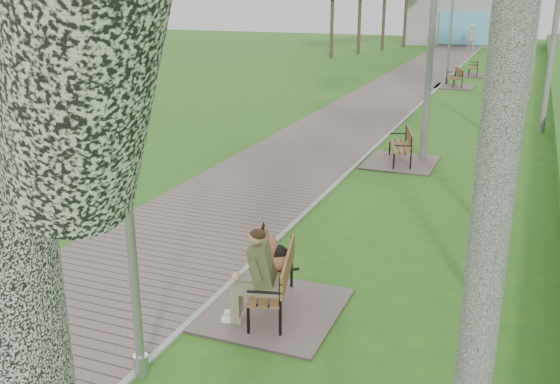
{
  "coord_description": "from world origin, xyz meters",
  "views": [
    {
      "loc": [
        4.15,
        -6.38,
        4.57
      ],
      "look_at": [
        0.26,
        3.33,
        1.16
      ],
      "focal_mm": 40.0,
      "sensor_mm": 36.0,
      "label": 1
    }
  ],
  "objects": [
    {
      "name": "ground",
      "position": [
        0.0,
        0.0,
        0.0
      ],
      "size": [
        120.0,
        120.0,
        0.0
      ],
      "primitive_type": "plane",
      "color": "#2B6221",
      "rests_on": "ground"
    },
    {
      "name": "lamp_post_second",
      "position": [
        0.12,
        20.49,
        2.73
      ],
      "size": [
        0.23,
        0.23,
        5.85
      ],
      "color": "#999CA1",
      "rests_on": "ground"
    },
    {
      "name": "lamp_post_near",
      "position": [
        0.07,
        -0.83,
        2.24
      ],
      "size": [
        0.19,
        0.19,
        4.79
      ],
      "color": "#999CA1",
      "rests_on": "ground"
    },
    {
      "name": "bench_second",
      "position": [
        1.03,
        10.27,
        0.22
      ],
      "size": [
        1.88,
        2.09,
        1.16
      ],
      "color": "#75635E",
      "rests_on": "ground"
    },
    {
      "name": "kerb",
      "position": [
        0.0,
        21.5,
        0.03
      ],
      "size": [
        0.1,
        67.0,
        0.05
      ],
      "primitive_type": "cube",
      "color": "#999993",
      "rests_on": "ground"
    },
    {
      "name": "bench_main",
      "position": [
        0.89,
        1.23,
        0.47
      ],
      "size": [
        1.9,
        2.12,
        1.66
      ],
      "color": "#75635E",
      "rests_on": "ground"
    },
    {
      "name": "lamp_post_third",
      "position": [
        0.17,
        26.19,
        2.39
      ],
      "size": [
        0.2,
        0.2,
        5.11
      ],
      "color": "#999CA1",
      "rests_on": "ground"
    },
    {
      "name": "bench_third",
      "position": [
        0.65,
        25.3,
        0.2
      ],
      "size": [
        1.8,
        2.0,
        1.11
      ],
      "color": "#75635E",
      "rests_on": "ground"
    },
    {
      "name": "walkway",
      "position": [
        -1.75,
        21.5,
        0.02
      ],
      "size": [
        3.5,
        67.0,
        0.04
      ],
      "primitive_type": "cube",
      "color": "#75635E",
      "rests_on": "ground"
    },
    {
      "name": "bench_far",
      "position": [
        1.1,
        30.07,
        0.21
      ],
      "size": [
        1.85,
        2.05,
        1.13
      ],
      "color": "#75635E",
      "rests_on": "ground"
    },
    {
      "name": "building_north",
      "position": [
        -1.5,
        50.97,
        1.99
      ],
      "size": [
        10.0,
        5.2,
        4.0
      ],
      "color": "#9E9E99",
      "rests_on": "ground"
    },
    {
      "name": "pedestrian_near",
      "position": [
        -0.7,
        46.46,
        0.97
      ],
      "size": [
        0.8,
        0.62,
        1.95
      ],
      "primitive_type": "imported",
      "rotation": [
        0.0,
        0.0,
        3.38
      ],
      "color": "white",
      "rests_on": "ground"
    }
  ]
}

